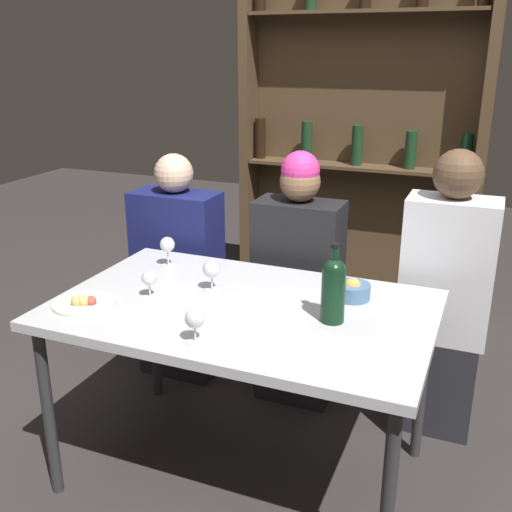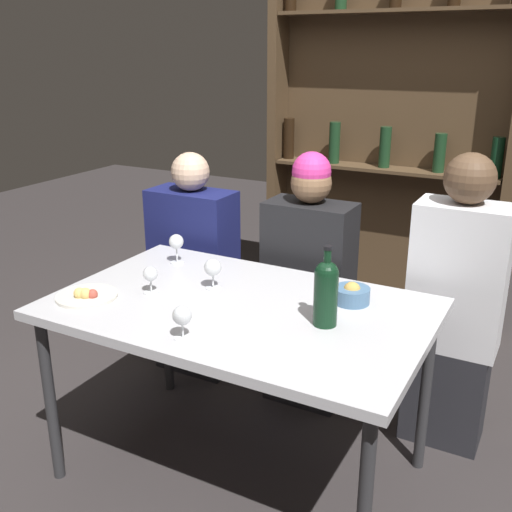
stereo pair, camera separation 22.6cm
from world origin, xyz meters
The scene contains 13 objects.
ground_plane centered at (0.00, 0.00, 0.00)m, with size 10.00×10.00×0.00m, color #332D2D.
dining_table centered at (0.00, 0.00, 0.68)m, with size 1.38×0.87×0.74m.
wine_rack_wall centered at (0.00, 1.80, 1.07)m, with size 1.48×0.21×2.09m.
wine_bottle centered at (0.34, -0.01, 0.87)m, with size 0.08×0.08×0.28m.
wine_glass_0 centered at (-0.47, 0.26, 0.84)m, with size 0.06×0.06×0.13m.
wine_glass_1 centered at (-0.17, 0.09, 0.83)m, with size 0.07×0.07×0.12m.
wine_glass_2 centered at (-0.03, -0.32, 0.82)m, with size 0.06×0.06×0.12m.
wine_glass_3 centered at (-0.36, -0.06, 0.81)m, with size 0.06×0.06×0.11m.
food_plate_0 centered at (-0.54, -0.22, 0.75)m, with size 0.23×0.23×0.05m.
snack_bowl centered at (0.36, 0.21, 0.78)m, with size 0.13×0.13×0.08m.
seated_person_left centered at (-0.63, 0.63, 0.54)m, with size 0.43×0.22×1.16m.
seated_person_center centered at (0.01, 0.63, 0.58)m, with size 0.40×0.22×1.22m.
seated_person_right centered at (0.67, 0.63, 0.60)m, with size 0.37×0.22×1.26m.
Camera 2 is at (1.02, -1.75, 1.64)m, focal length 42.00 mm.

